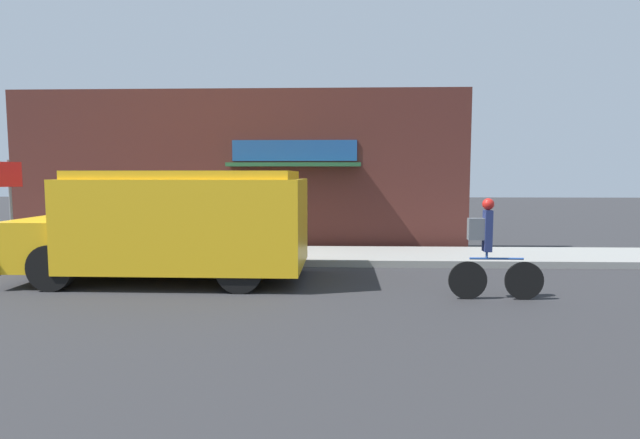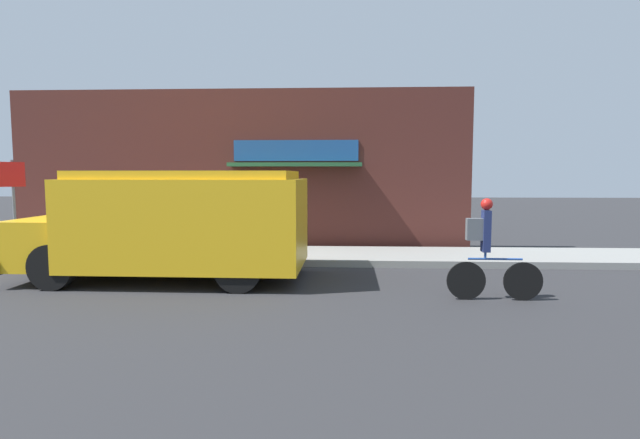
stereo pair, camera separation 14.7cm
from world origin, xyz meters
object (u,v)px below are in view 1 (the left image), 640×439
(school_bus, at_px, (176,223))
(trash_bin, at_px, (233,236))
(stop_sign_post, at_px, (9,191))
(cyclist, at_px, (489,251))

(school_bus, height_order, trash_bin, school_bus)
(school_bus, relative_size, stop_sign_post, 2.43)
(stop_sign_post, bearing_deg, trash_bin, 7.41)
(school_bus, bearing_deg, stop_sign_post, 156.37)
(cyclist, height_order, stop_sign_post, stop_sign_post)
(cyclist, bearing_deg, trash_bin, 141.81)
(cyclist, relative_size, stop_sign_post, 0.74)
(cyclist, xyz_separation_m, stop_sign_post, (-10.44, 3.49, 0.87))
(stop_sign_post, bearing_deg, school_bus, -24.22)
(cyclist, relative_size, trash_bin, 2.21)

